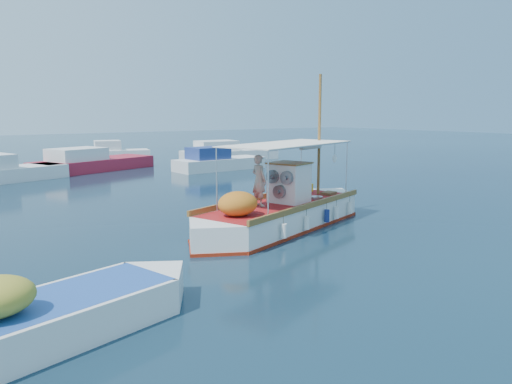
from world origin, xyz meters
TOP-DOWN VIEW (x-y plane):
  - ground at (0.00, 0.00)m, footprint 160.00×160.00m
  - fishing_caique at (0.53, 0.59)m, footprint 8.61×4.43m
  - dinghy at (-8.26, -3.84)m, footprint 6.23×2.92m
  - bg_boat_nw at (-5.48, 18.70)m, footprint 7.01×4.20m
  - bg_boat_n at (0.28, 21.06)m, footprint 8.78×5.39m
  - bg_boat_ne at (7.59, 16.62)m, footprint 6.50×2.59m
  - bg_boat_e at (12.04, 22.52)m, footprint 8.20×3.45m
  - bg_boat_far_n at (4.49, 27.93)m, footprint 5.46×3.19m

SIDE VIEW (x-z plane):
  - ground at x=0.00m, z-range 0.00..0.00m
  - dinghy at x=-8.26m, z-range -0.46..1.11m
  - bg_boat_n at x=0.28m, z-range -0.41..1.39m
  - bg_boat_ne at x=7.59m, z-range -0.41..1.39m
  - bg_boat_e at x=12.04m, z-range -0.41..1.39m
  - bg_boat_nw at x=-5.48m, z-range -0.41..1.39m
  - bg_boat_far_n at x=4.49m, z-range -0.41..1.39m
  - fishing_caique at x=0.53m, z-range -2.27..3.26m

